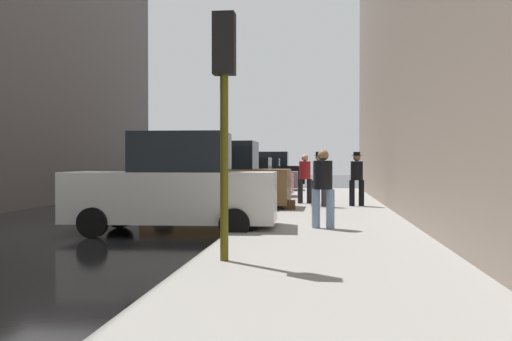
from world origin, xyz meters
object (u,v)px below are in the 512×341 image
at_px(parked_bronze_suv, 219,180).
at_px(pedestrian_in_red_jacket, 305,176).
at_px(pedestrian_with_fedora, 357,176).
at_px(duffel_bag, 290,205).
at_px(parked_black_suv, 269,171).
at_px(parked_red_hatchback, 244,180).
at_px(traffic_light, 224,81).
at_px(parked_white_van, 175,187).
at_px(pedestrian_with_beanie, 319,176).
at_px(parked_gray_coupe, 258,176).
at_px(fire_hydrant, 264,204).
at_px(pedestrian_in_jeans, 323,184).

distance_m(parked_bronze_suv, pedestrian_in_red_jacket, 3.35).
distance_m(pedestrian_with_fedora, duffel_bag, 2.77).
bearing_deg(parked_black_suv, parked_red_hatchback, -90.00).
xyz_separation_m(traffic_light, pedestrian_in_red_jacket, (0.83, 11.80, -1.65)).
bearing_deg(parked_white_van, traffic_light, -66.43).
bearing_deg(parked_black_suv, parked_bronze_suv, -90.00).
relative_size(parked_red_hatchback, pedestrian_with_beanie, 2.37).
xyz_separation_m(parked_white_van, duffel_bag, (2.31, 4.94, -0.74)).
bearing_deg(pedestrian_with_fedora, duffel_bag, -143.03).
bearing_deg(parked_gray_coupe, fire_hydrant, -83.13).
distance_m(parked_black_suv, pedestrian_with_beanie, 17.34).
bearing_deg(parked_white_van, pedestrian_in_jeans, 0.08).
relative_size(parked_bronze_suv, pedestrian_in_red_jacket, 2.71).
height_order(parked_white_van, parked_gray_coupe, parked_white_van).
relative_size(parked_white_van, pedestrian_in_red_jacket, 2.73).
distance_m(parked_gray_coupe, pedestrian_in_red_jacket, 9.95).
distance_m(parked_white_van, parked_black_suv, 23.17).
bearing_deg(fire_hydrant, pedestrian_in_jeans, -55.22).
xyz_separation_m(parked_red_hatchback, pedestrian_in_jeans, (3.30, -11.67, 0.26)).
distance_m(parked_black_suv, pedestrian_in_jeans, 23.40).
relative_size(parked_bronze_suv, parked_red_hatchback, 1.10).
xyz_separation_m(pedestrian_with_beanie, pedestrian_with_fedora, (1.23, 0.40, 0.00)).
bearing_deg(parked_red_hatchback, pedestrian_with_fedora, -49.36).
height_order(parked_red_hatchback, pedestrian_with_beanie, pedestrian_with_beanie).
bearing_deg(duffel_bag, parked_bronze_suv, 165.13).
bearing_deg(traffic_light, pedestrian_with_fedora, 76.62).
distance_m(parked_gray_coupe, traffic_light, 21.55).
xyz_separation_m(pedestrian_in_jeans, duffel_bag, (-0.99, 4.94, -0.81)).
height_order(parked_red_hatchback, duffel_bag, parked_red_hatchback).
xyz_separation_m(parked_red_hatchback, pedestrian_with_beanie, (3.19, -5.54, 0.29)).
relative_size(parked_black_suv, pedestrian_with_beanie, 2.60).
xyz_separation_m(pedestrian_in_red_jacket, pedestrian_with_beanie, (0.50, -1.42, 0.03)).
bearing_deg(parked_white_van, pedestrian_with_beanie, 62.53).
bearing_deg(parked_red_hatchback, traffic_light, -83.36).
distance_m(pedestrian_with_beanie, duffel_bag, 1.71).
xyz_separation_m(parked_white_van, fire_hydrant, (1.80, 2.16, -0.54)).
bearing_deg(parked_white_van, parked_black_suv, 90.00).
bearing_deg(parked_gray_coupe, pedestrian_with_fedora, -67.39).
bearing_deg(parked_gray_coupe, parked_bronze_suv, -90.00).
height_order(parked_red_hatchback, parked_gray_coupe, same).
relative_size(parked_bronze_suv, parked_black_suv, 1.00).
relative_size(pedestrian_in_red_jacket, pedestrian_in_jeans, 1.00).
relative_size(parked_black_suv, pedestrian_with_fedora, 2.60).
bearing_deg(parked_white_van, duffel_bag, 64.95).
xyz_separation_m(parked_gray_coupe, pedestrian_with_fedora, (4.42, -10.61, 0.29)).
xyz_separation_m(parked_red_hatchback, duffel_bag, (2.31, -6.74, -0.56)).
bearing_deg(pedestrian_with_fedora, traffic_light, -103.38).
bearing_deg(pedestrian_with_fedora, pedestrian_in_red_jacket, 149.30).
height_order(fire_hydrant, traffic_light, traffic_light).
relative_size(pedestrian_in_jeans, pedestrian_with_beanie, 0.96).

